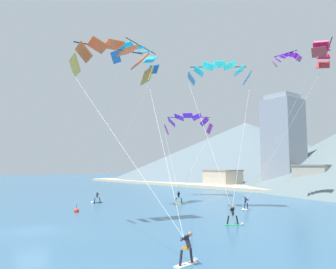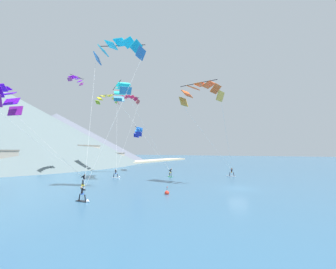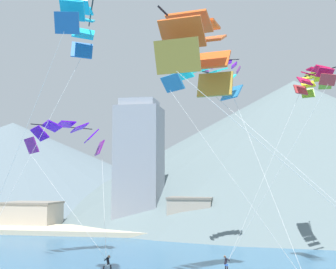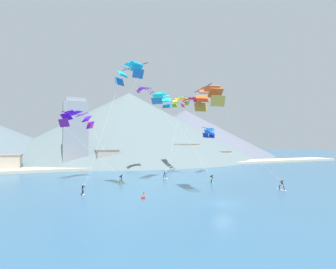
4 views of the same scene
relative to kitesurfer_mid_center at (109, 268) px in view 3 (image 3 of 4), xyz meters
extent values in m
cylinder|color=black|center=(0.09, 0.17, -0.09)|extent=(0.25, 0.27, 0.74)
cube|color=white|center=(-0.15, -0.15, 0.31)|extent=(0.39, 0.37, 0.12)
cylinder|color=black|center=(-0.08, -0.20, 0.65)|extent=(0.45, 0.42, 0.63)
cylinder|color=black|center=(-0.23, -0.24, 0.83)|extent=(0.47, 0.39, 0.41)
cylinder|color=black|center=(-0.09, -0.05, 0.83)|extent=(0.47, 0.39, 0.41)
cylinder|color=black|center=(-0.30, -0.03, 0.80)|extent=(0.34, 0.43, 0.03)
sphere|color=#9E7051|center=(0.03, -0.28, 1.04)|extent=(0.23, 0.23, 0.23)
cylinder|color=#231E28|center=(9.68, 2.35, -0.11)|extent=(0.17, 0.25, 0.69)
cube|color=blue|center=(9.78, 1.97, 0.27)|extent=(0.34, 0.29, 0.12)
cylinder|color=#231E28|center=(9.73, 1.95, 0.58)|extent=(0.36, 0.28, 0.58)
cylinder|color=#231E28|center=(9.80, 2.09, 0.75)|extent=(0.50, 0.20, 0.38)
cylinder|color=#231E28|center=(9.85, 1.87, 0.75)|extent=(0.50, 0.20, 0.38)
cylinder|color=black|center=(10.00, 2.02, 0.72)|extent=(0.16, 0.51, 0.03)
sphere|color=brown|center=(9.65, 1.93, 0.96)|extent=(0.21, 0.21, 0.21)
cube|color=#2161AC|center=(-1.37, -3.73, 18.02)|extent=(1.74, 1.30, 1.52)
cube|color=#18B9DD|center=(-0.99, -4.46, 19.17)|extent=(1.85, 1.67, 1.34)
cube|color=#18B9DD|center=(-0.60, -5.58, 19.93)|extent=(1.93, 1.84, 0.95)
cube|color=#18B9DD|center=(-0.26, -6.92, 20.20)|extent=(1.97, 1.80, 0.43)
cube|color=#18B9DD|center=(-0.01, -8.28, 19.93)|extent=(1.96, 1.62, 0.95)
cube|color=#18B9DD|center=(0.11, -9.46, 19.17)|extent=(1.91, 1.25, 1.34)
cube|color=#2161AC|center=(0.07, -10.28, 18.02)|extent=(1.82, 0.75, 1.52)
cylinder|color=black|center=(0.48, -6.76, 20.06)|extent=(2.73, 6.28, 0.10)
cylinder|color=silver|center=(-4.60, -6.07, 9.02)|extent=(6.15, 5.07, 16.67)
cylinder|color=silver|center=(-3.83, -9.55, 9.02)|extent=(7.68, 1.95, 16.67)
cube|color=teal|center=(6.00, -3.09, 15.16)|extent=(2.18, 1.94, 1.26)
cube|color=#25F0DF|center=(6.56, -2.38, 16.12)|extent=(2.36, 2.19, 1.01)
cube|color=#25F0DF|center=(7.30, -1.48, 16.73)|extent=(2.45, 2.34, 0.65)
cube|color=#25F0DF|center=(8.14, -0.49, 16.95)|extent=(2.46, 2.39, 0.22)
cube|color=#25F0DF|center=(9.00, 0.48, 16.73)|extent=(2.42, 2.38, 0.65)
cube|color=#25F0DF|center=(9.79, 1.34, 16.12)|extent=(2.29, 2.27, 1.01)
cube|color=teal|center=(10.41, 1.99, 15.16)|extent=(2.08, 2.06, 1.26)
cylinder|color=black|center=(7.44, 0.11, 16.90)|extent=(4.40, 5.58, 0.10)
cylinder|color=silver|center=(10.66, -5.12, 7.69)|extent=(9.72, 3.56, 13.80)
cylinder|color=silver|center=(13.08, -2.33, 7.69)|extent=(4.89, 9.13, 13.80)
cube|color=#7E1D8C|center=(-10.13, 5.27, 10.99)|extent=(2.17, 1.77, 1.72)
cube|color=#590BCE|center=(-9.65, 6.05, 12.29)|extent=(2.49, 2.17, 1.53)
cube|color=#590BCE|center=(-8.78, 7.07, 13.15)|extent=(2.63, 2.48, 1.11)
cube|color=#590BCE|center=(-7.67, 8.15, 13.46)|extent=(2.60, 2.63, 0.52)
cube|color=#590BCE|center=(-6.48, 9.15, 13.15)|extent=(2.43, 2.65, 1.11)
cube|color=#590BCE|center=(-5.39, 9.91, 12.29)|extent=(2.10, 2.52, 1.53)
cube|color=#7E1D8C|center=(-4.56, 10.31, 10.99)|extent=(1.65, 2.24, 1.72)
cylinder|color=black|center=(-8.29, 8.83, 13.28)|extent=(4.60, 6.13, 0.10)
cylinder|color=silver|center=(-5.25, 2.49, 5.52)|extent=(9.93, 5.08, 9.47)
cylinder|color=silver|center=(-2.29, 5.16, 5.52)|extent=(4.03, 10.42, 9.47)
cube|color=#B49135|center=(9.00, -18.90, 13.04)|extent=(2.13, 0.90, 1.49)
cube|color=#F05B1E|center=(9.11, -18.18, 14.30)|extent=(2.22, 1.42, 1.22)
cube|color=#F05B1E|center=(9.30, -17.01, 15.16)|extent=(2.28, 1.75, 0.75)
cube|color=#F05B1E|center=(9.54, -15.60, 15.46)|extent=(2.29, 1.85, 0.14)
cube|color=#F05B1E|center=(9.79, -14.19, 15.16)|extent=(2.27, 1.77, 0.75)
cube|color=#F05B1E|center=(10.00, -13.03, 14.30)|extent=(2.22, 1.46, 1.22)
cube|color=#B49135|center=(10.13, -12.31, 13.04)|extent=(2.13, 0.95, 1.49)
cylinder|color=black|center=(8.63, -15.45, 15.45)|extent=(1.15, 6.58, 0.10)
cylinder|color=silver|center=(15.44, -18.41, 6.58)|extent=(12.92, 1.31, 11.50)
cylinder|color=silver|center=(16.03, -14.96, 6.58)|extent=(11.75, 5.64, 11.50)
cube|color=#BD3838|center=(16.85, 7.58, 16.25)|extent=(1.44, 1.26, 1.06)
cube|color=#D01344|center=(17.20, 7.07, 17.00)|extent=(1.56, 1.45, 0.94)
cube|color=#D01344|center=(17.61, 6.33, 17.50)|extent=(1.65, 1.52, 0.69)
cube|color=#D01344|center=(18.01, 5.45, 17.67)|extent=(1.69, 1.49, 0.35)
cube|color=#D01344|center=(18.36, 4.55, 17.50)|extent=(1.68, 1.39, 0.69)
cube|color=#D01344|center=(18.61, 3.75, 17.00)|extent=(1.65, 1.18, 0.94)
cube|color=#BD3838|center=(18.73, 3.14, 16.25)|extent=(1.57, 0.89, 1.06)
cylinder|color=black|center=(18.58, 5.70, 17.56)|extent=(2.75, 4.22, 0.10)
cylinder|color=silver|center=(13.35, 4.87, 8.26)|extent=(6.74, 5.73, 15.09)
cylinder|color=silver|center=(14.36, 2.48, 8.26)|extent=(8.76, 0.94, 15.09)
cube|color=#7FB130|center=(18.41, 15.62, 17.32)|extent=(1.53, 0.67, 1.22)
cube|color=yellow|center=(18.38, 14.93, 18.20)|extent=(1.60, 1.04, 1.08)
cube|color=yellow|center=(18.48, 13.98, 18.78)|extent=(1.64, 1.31, 0.79)
cube|color=yellow|center=(18.67, 12.90, 18.99)|extent=(1.64, 1.44, 0.40)
cube|color=yellow|center=(18.95, 11.84, 18.78)|extent=(1.61, 1.50, 0.79)
cube|color=yellow|center=(19.27, 10.94, 18.20)|extent=(1.55, 1.40, 1.08)
cube|color=#7FB130|center=(19.59, 10.32, 17.32)|extent=(1.47, 1.14, 1.22)
cylinder|color=black|center=(19.29, 13.04, 19.11)|extent=(0.23, 5.54, 0.10)
cube|color=#8F378E|center=(10.69, 13.10, 19.78)|extent=(0.52, 1.06, 0.77)
cube|color=#9215E6|center=(10.22, 13.10, 20.33)|extent=(0.72, 1.09, 0.67)
cube|color=#9215E6|center=(9.59, 13.05, 20.68)|extent=(0.85, 1.11, 0.49)
cube|color=#9215E6|center=(8.89, 12.95, 20.81)|extent=(0.90, 1.12, 0.25)
cube|color=#9215E6|center=(8.19, 12.83, 20.68)|extent=(0.93, 1.11, 0.49)
cube|color=#9215E6|center=(7.58, 12.69, 20.33)|extent=(0.88, 1.09, 0.67)
cube|color=#8F378E|center=(7.13, 12.54, 19.78)|extent=(0.74, 1.06, 0.77)
cylinder|color=black|center=(8.96, 12.51, 20.87)|extent=(3.72, 0.20, 0.10)
cube|color=beige|center=(7.91, 29.40, -0.17)|extent=(180.00, 10.00, 0.70)
cube|color=#A89E8E|center=(2.86, 30.76, 2.05)|extent=(6.37, 5.93, 5.14)
cube|color=slate|center=(2.86, 30.76, 4.77)|extent=(6.62, 6.17, 0.30)
cube|color=#B7AD9E|center=(-24.34, 34.35, 1.48)|extent=(8.23, 6.56, 4.01)
cube|color=gray|center=(-24.34, 34.35, 3.64)|extent=(8.56, 6.82, 0.30)
cube|color=#B7AD9E|center=(12.15, 34.15, 1.75)|extent=(8.00, 4.64, 4.55)
cube|color=gray|center=(12.15, 34.15, 4.18)|extent=(8.32, 4.83, 0.30)
cube|color=gray|center=(-6.00, 34.13, 9.32)|extent=(7.00, 7.00, 19.69)
cube|color=#979DA8|center=(-6.00, 34.13, 19.76)|extent=(5.60, 5.60, 1.20)
cone|color=slate|center=(-53.98, 80.46, 11.36)|extent=(111.72, 111.72, 23.76)
cone|color=slate|center=(22.01, 76.66, 15.46)|extent=(118.16, 118.16, 31.97)
camera|label=1|loc=(35.23, -28.96, 4.47)|focal=35.00mm
camera|label=2|loc=(-24.78, -27.20, 4.72)|focal=24.00mm
camera|label=3|loc=(12.33, -39.02, 7.58)|focal=50.00mm
camera|label=4|loc=(-11.94, -49.39, 7.38)|focal=28.00mm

